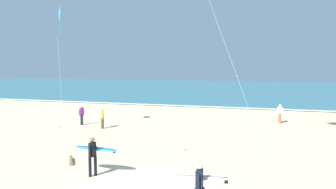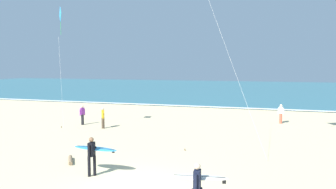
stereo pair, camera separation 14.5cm
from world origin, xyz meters
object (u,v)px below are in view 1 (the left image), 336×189
Objects in this scene: surfer_trailing at (94,151)px; bystander_white_top at (280,114)px; surfer_lead at (200,182)px; driftwood_log at (71,160)px; kite_diamond_cobalt_high at (60,20)px; bystander_purple_top at (82,115)px; bystander_yellow_top at (102,118)px.

surfer_trailing is 17.51m from bystander_white_top.
driftwood_log is (-7.13, 3.50, -0.95)m from surfer_lead.
kite_diamond_cobalt_high reaches higher than surfer_trailing.
kite_diamond_cobalt_high is 7.36× the size of driftwood_log.
surfer_lead reaches higher than driftwood_log.
bystander_white_top reaches higher than driftwood_log.
surfer_lead is 16.76m from kite_diamond_cobalt_high.
driftwood_log is (-10.41, -14.10, -0.72)m from bystander_white_top.
bystander_white_top is 1.00× the size of bystander_purple_top.
driftwood_log is at bearing -126.45° from bystander_white_top.
bystander_yellow_top is (-9.68, 11.50, -0.23)m from surfer_lead.
bystander_white_top and bystander_yellow_top have the same top height.
surfer_trailing is at bearing -118.54° from bystander_white_top.
kite_diamond_cobalt_high is (-6.77, 7.42, 6.88)m from surfer_trailing.
surfer_lead and surfer_trailing have the same top height.
surfer_lead is 1.23× the size of bystander_white_top.
surfer_trailing reaches higher than bystander_white_top.
surfer_lead is at bearing -49.92° from bystander_yellow_top.
bystander_white_top is 1.00× the size of bystander_yellow_top.
kite_diamond_cobalt_high reaches higher than driftwood_log.
kite_diamond_cobalt_high is 18.51m from bystander_white_top.
bystander_yellow_top is 1.00× the size of bystander_purple_top.
bystander_white_top is at bearing 79.44° from surfer_lead.
bystander_white_top is 1.33× the size of driftwood_log.
bystander_yellow_top is at bearing -19.70° from bystander_purple_top.
surfer_lead is 1.23× the size of bystander_purple_top.
driftwood_log is (2.55, -8.00, -0.72)m from bystander_yellow_top.
bystander_yellow_top is (2.17, 1.86, -7.11)m from kite_diamond_cobalt_high.
surfer_trailing is 10.36m from bystander_yellow_top.
surfer_lead is at bearing -26.14° from driftwood_log.
bystander_yellow_top is (-4.60, 9.28, -0.23)m from surfer_trailing.
surfer_trailing is at bearing -47.66° from kite_diamond_cobalt_high.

